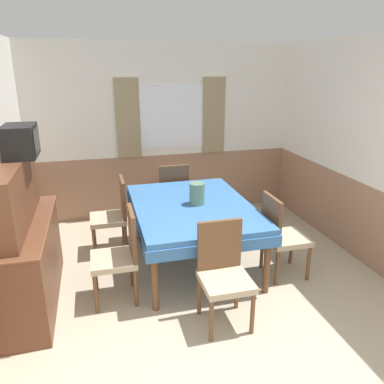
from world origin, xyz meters
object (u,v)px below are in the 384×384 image
Objects in this scene: chair_head_window at (172,193)px; vase at (197,194)px; chair_left_near at (120,253)px; chair_right_near at (281,233)px; chair_head_near at (223,271)px; tv at (20,141)px; sideboard at (26,246)px; dining_table at (192,212)px; chair_left_far at (114,213)px.

chair_head_window is 3.78× the size of vase.
chair_left_near is 1.00× the size of chair_right_near.
chair_left_near is 1.00× the size of chair_head_near.
tv reaches higher than chair_head_near.
sideboard is (-1.75, 0.74, 0.11)m from chair_head_near.
chair_head_near is 2.22× the size of tv.
dining_table is 1.93× the size of chair_head_window.
chair_head_window is 2.22× the size of tv.
chair_head_window is at bearing -56.34° from chair_left_far.
sideboard is at bearing -103.93° from tv.
dining_table is 1.93× the size of chair_left_far.
chair_head_window is at bearing 93.14° from vase.
sideboard is at bearing -168.29° from vase.
chair_head_window is (0.00, 1.12, -0.13)m from dining_table.
vase is at bearing 5.28° from tv.
chair_head_window is 1.87m from chair_right_near.
tv is at bearing -174.50° from dining_table.
chair_right_near is at bearing -3.45° from sideboard.
chair_right_near is 2.82m from tv.
chair_head_near and chair_right_near have the same top height.
sideboard is 1.01m from tv.
chair_left_near is at bearing -180.00° from chair_left_far.
chair_head_window and chair_head_near have the same top height.
dining_table is 1.20× the size of sideboard.
chair_head_window is 1.00× the size of chair_head_near.
chair_left_near is at bearing -148.52° from dining_table.
chair_left_far is at bearing 40.25° from tv.
chair_head_near is 1.05m from chair_right_near.
sideboard is at bearing -22.91° from chair_head_near.
tv is 1.70× the size of vase.
chair_left_near is 1.75m from chair_right_near.
vase is (0.06, -0.00, 0.23)m from dining_table.
dining_table is at bearing -121.48° from chair_right_near.
tv is (-0.83, -0.70, 1.09)m from chair_left_far.
sideboard is at bearing -93.45° from chair_right_near.
chair_left_far is 2.22× the size of tv.
chair_head_near and chair_left_far have the same top height.
chair_head_near is (0.87, -0.58, 0.00)m from chair_left_near.
tv is (-1.70, -0.16, 0.96)m from dining_table.
vase is at bearing -93.14° from chair_head_near.
chair_left_near is 0.62× the size of sideboard.
tv is at bearing -29.30° from chair_head_near.
chair_left_far is (0.00, 1.07, 0.00)m from chair_left_near.
chair_head_near is 3.78× the size of vase.
sideboard is (-0.88, -0.91, 0.11)m from chair_left_far.
chair_right_near is at bearing -8.22° from tv.
dining_table is 1.03m from chair_right_near.
chair_left_near is at bearing -150.26° from vase.
tv is at bearing -174.72° from vase.
chair_head_near is 1.91m from sideboard.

